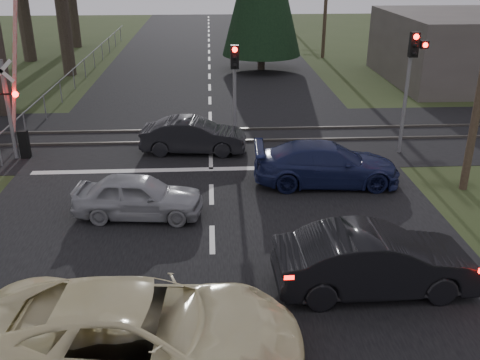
{
  "coord_description": "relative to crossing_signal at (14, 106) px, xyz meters",
  "views": [
    {
      "loc": [
        0.04,
        -10.03,
        7.41
      ],
      "look_at": [
        0.84,
        4.14,
        1.3
      ],
      "focal_mm": 40.0,
      "sensor_mm": 36.0,
      "label": 1
    }
  ],
  "objects": [
    {
      "name": "stop_line",
      "position": [
        7.27,
        -1.59,
        -2.05
      ],
      "size": [
        13.0,
        0.35,
        0.0
      ],
      "primitive_type": "cube",
      "color": "silver",
      "rests_on": "ground"
    },
    {
      "name": "fence_left",
      "position": [
        -0.53,
        12.71,
        -2.06
      ],
      "size": [
        0.1,
        36.0,
        1.2
      ],
      "primitive_type": null,
      "color": "slate",
      "rests_on": "ground"
    },
    {
      "name": "silver_car",
      "position": [
        5.1,
        -5.2,
        -1.4
      ],
      "size": [
        3.98,
        1.92,
        1.31
      ],
      "primitive_type": "imported",
      "rotation": [
        0.0,
        0.0,
        1.47
      ],
      "color": "gray",
      "rests_on": "ground"
    },
    {
      "name": "rail_corridor",
      "position": [
        7.27,
        2.21,
        -2.05
      ],
      "size": [
        120.0,
        8.0,
        0.01
      ],
      "primitive_type": "cube",
      "color": "black",
      "rests_on": "ground"
    },
    {
      "name": "traffic_signal_center",
      "position": [
        8.27,
        0.89,
        0.75
      ],
      "size": [
        0.32,
        0.48,
        4.1
      ],
      "color": "slate",
      "rests_on": "ground"
    },
    {
      "name": "dark_hatchback",
      "position": [
        11.06,
        -9.36,
        -1.28
      ],
      "size": [
        4.74,
        1.77,
        1.55
      ],
      "primitive_type": "imported",
      "rotation": [
        0.0,
        0.0,
        1.6
      ],
      "color": "black",
      "rests_on": "ground"
    },
    {
      "name": "traffic_signal_right",
      "position": [
        14.82,
        -0.31,
        1.26
      ],
      "size": [
        0.68,
        0.48,
        4.7
      ],
      "color": "slate",
      "rests_on": "ground"
    },
    {
      "name": "blue_sedan",
      "position": [
        11.22,
        -3.07,
        -1.34
      ],
      "size": [
        5.04,
        2.25,
        1.44
      ],
      "primitive_type": "imported",
      "rotation": [
        0.0,
        0.0,
        1.52
      ],
      "color": "#171E46",
      "rests_on": "ground"
    },
    {
      "name": "cream_coupe",
      "position": [
        5.9,
        -11.75,
        -1.2
      ],
      "size": [
        6.32,
        3.23,
        1.71
      ],
      "primitive_type": "imported",
      "rotation": [
        0.0,
        0.0,
        1.51
      ],
      "color": "beige",
      "rests_on": "ground"
    },
    {
      "name": "road",
      "position": [
        7.27,
        0.21,
        -2.05
      ],
      "size": [
        14.0,
        100.0,
        0.01
      ],
      "primitive_type": "cube",
      "color": "black",
      "rests_on": "ground"
    },
    {
      "name": "rail_far",
      "position": [
        7.27,
        3.01,
        -2.01
      ],
      "size": [
        120.0,
        0.12,
        0.1
      ],
      "primitive_type": "cube",
      "color": "#59544C",
      "rests_on": "ground"
    },
    {
      "name": "crossing_signal",
      "position": [
        0.0,
        0.0,
        0.0
      ],
      "size": [
        1.62,
        0.38,
        6.96
      ],
      "color": "slate",
      "rests_on": "ground"
    },
    {
      "name": "ground",
      "position": [
        7.27,
        -9.79,
        -2.06
      ],
      "size": [
        120.0,
        120.0,
        0.0
      ],
      "primitive_type": "plane",
      "color": "#2D3B1A",
      "rests_on": "ground"
    },
    {
      "name": "dark_car_far",
      "position": [
        6.61,
        0.3,
        -1.38
      ],
      "size": [
        4.22,
        1.81,
        1.35
      ],
      "primitive_type": "imported",
      "rotation": [
        0.0,
        0.0,
        1.48
      ],
      "color": "black",
      "rests_on": "ground"
    },
    {
      "name": "rail_near",
      "position": [
        7.27,
        1.41,
        -2.01
      ],
      "size": [
        120.0,
        0.12,
        0.1
      ],
      "primitive_type": "cube",
      "color": "#59544C",
      "rests_on": "ground"
    }
  ]
}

